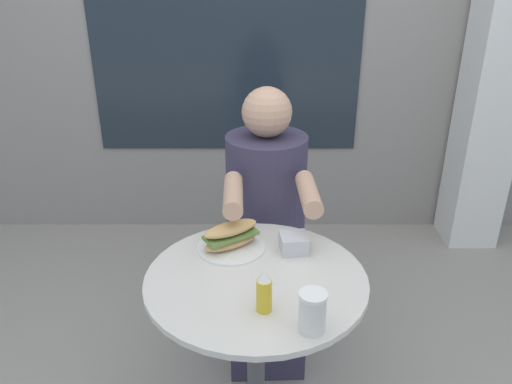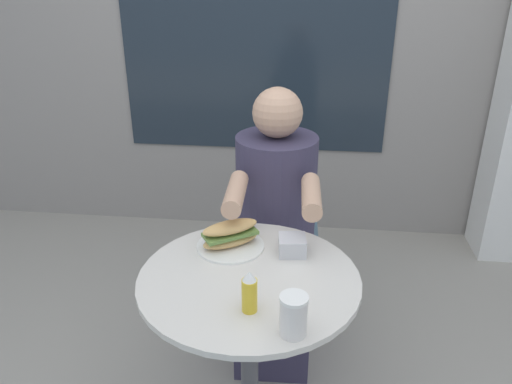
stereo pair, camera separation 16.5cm
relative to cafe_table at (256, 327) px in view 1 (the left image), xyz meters
The scene contains 9 objects.
storefront_wall 1.95m from the cafe_table, 90.10° to the left, with size 8.00×0.09×2.80m.
lattice_pillar 2.16m from the cafe_table, 48.56° to the left, with size 0.30×0.30×2.40m.
cafe_table is the anchor object (origin of this frame).
diner_chair 0.88m from the cafe_table, 87.45° to the left, with size 0.39×0.39×0.87m.
seated_diner 0.53m from the cafe_table, 85.35° to the left, with size 0.35×0.60×1.21m.
sandwich_on_plate 0.31m from the cafe_table, 116.72° to the left, with size 0.23×0.23×0.10m.
drink_cup 0.39m from the cafe_table, 59.29° to the right, with size 0.08×0.08×0.12m.
napkin_box 0.30m from the cafe_table, 50.21° to the left, with size 0.10×0.10×0.06m.
condiment_bottle 0.31m from the cafe_table, 82.32° to the right, with size 0.04×0.04×0.13m.
Camera 1 is at (0.00, -1.31, 1.63)m, focal length 35.00 mm.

